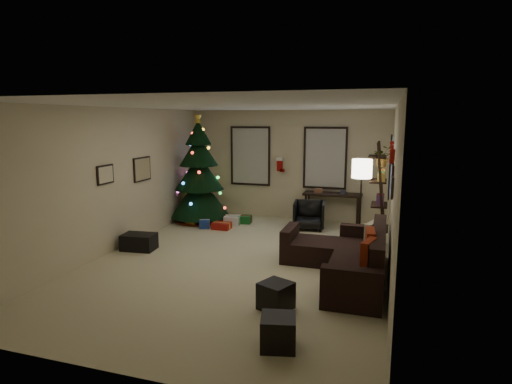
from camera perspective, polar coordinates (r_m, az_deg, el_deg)
floor at (r=7.53m, az=-2.12°, el=-9.37°), size 7.00×7.00×0.00m
ceiling at (r=7.11m, az=-2.27°, el=11.63°), size 7.00×7.00×0.00m
wall_back at (r=10.53m, az=4.23°, el=3.70°), size 5.00×0.00×5.00m
wall_front at (r=4.15m, az=-18.75°, el=-6.53°), size 5.00×0.00×5.00m
wall_left at (r=8.37m, az=-18.54°, el=1.59°), size 0.00×7.00×7.00m
wall_right at (r=6.79m, az=18.10°, el=-0.22°), size 0.00×7.00×7.00m
window_back_left at (r=10.74m, az=-0.75°, el=4.91°), size 1.05×0.06×1.50m
window_back_right at (r=10.31m, az=9.36°, el=4.57°), size 1.05×0.06×1.50m
window_right_wall at (r=9.30m, az=17.86°, el=3.35°), size 0.06×0.90×1.30m
christmas_tree at (r=10.27m, az=-7.71°, el=2.10°), size 1.44×1.44×2.67m
presents at (r=9.92m, az=-4.84°, el=-4.04°), size 1.43×1.01×0.25m
sofa at (r=6.99m, az=12.35°, el=-8.83°), size 1.73×2.53×0.83m
pillow_red_a at (r=6.06m, az=15.03°, el=-8.17°), size 0.21×0.42×0.41m
pillow_red_b at (r=6.49m, az=15.21°, el=-6.96°), size 0.17×0.47×0.46m
pillow_cream at (r=7.13m, az=15.44°, el=-5.54°), size 0.24×0.41×0.40m
ottoman_near at (r=5.72m, az=2.71°, el=-13.89°), size 0.50×0.50×0.36m
ottoman_far at (r=4.86m, az=3.03°, el=-18.43°), size 0.45×0.45×0.36m
desk at (r=10.15m, az=10.35°, el=-0.65°), size 1.37×0.49×0.74m
desk_chair at (r=9.65m, az=7.21°, el=-3.10°), size 0.70×0.67×0.65m
bookshelf at (r=8.36m, az=16.53°, el=-0.75°), size 0.30×0.60×2.07m
potted_plant at (r=8.48m, az=16.84°, el=5.06°), size 0.57×0.53×0.53m
floor_lamp at (r=8.03m, az=14.16°, el=2.28°), size 0.37×0.37×1.75m
art_map at (r=9.07m, az=-15.21°, el=3.02°), size 0.04×0.60×0.50m
art_abstract at (r=8.09m, az=-19.79°, el=2.24°), size 0.04×0.45×0.35m
gallery at (r=6.68m, az=18.03°, el=1.56°), size 0.03×1.25×0.54m
garland at (r=6.63m, az=17.96°, el=5.05°), size 0.08×1.90×0.30m
stocking_left at (r=10.42m, az=3.28°, el=3.77°), size 0.20×0.05×0.36m
stocking_right at (r=10.56m, az=5.36°, el=4.82°), size 0.20×0.05×0.36m
storage_bin at (r=8.42m, az=-15.59°, el=-6.54°), size 0.66×0.47×0.31m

